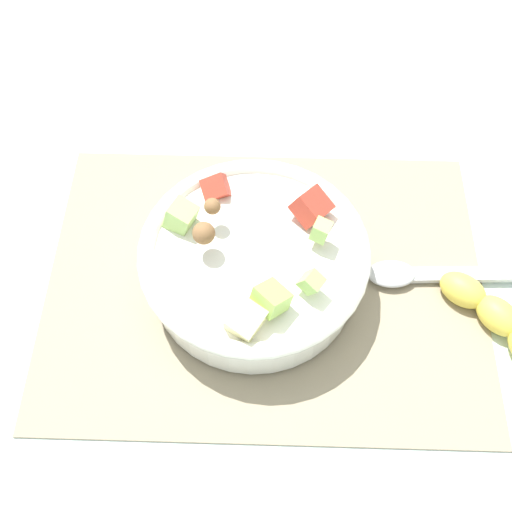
{
  "coord_description": "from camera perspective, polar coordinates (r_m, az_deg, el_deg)",
  "views": [
    {
      "loc": [
        -0.0,
        -0.36,
        0.64
      ],
      "look_at": [
        -0.01,
        0.0,
        0.06
      ],
      "focal_mm": 44.35,
      "sensor_mm": 36.0,
      "label": 1
    }
  ],
  "objects": [
    {
      "name": "ground_plane",
      "position": [
        0.74,
        0.98,
        -2.4
      ],
      "size": [
        2.4,
        2.4,
        0.0
      ],
      "primitive_type": "plane",
      "color": "silver"
    },
    {
      "name": "placemat",
      "position": [
        0.73,
        0.99,
        -2.28
      ],
      "size": [
        0.5,
        0.38,
        0.01
      ],
      "primitive_type": "cube",
      "color": "gray",
      "rests_on": "ground_plane"
    },
    {
      "name": "salad_bowl",
      "position": [
        0.7,
        -0.02,
        -0.42
      ],
      "size": [
        0.25,
        0.25,
        0.11
      ],
      "color": "white",
      "rests_on": "placemat"
    },
    {
      "name": "serving_spoon",
      "position": [
        0.76,
        15.51,
        -1.59
      ],
      "size": [
        0.22,
        0.04,
        0.01
      ],
      "color": "#B7B7BC",
      "rests_on": "placemat"
    },
    {
      "name": "banana_whole",
      "position": [
        0.74,
        21.0,
        -5.22
      ],
      "size": [
        0.12,
        0.13,
        0.04
      ],
      "color": "yellow",
      "rests_on": "ground_plane"
    }
  ]
}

